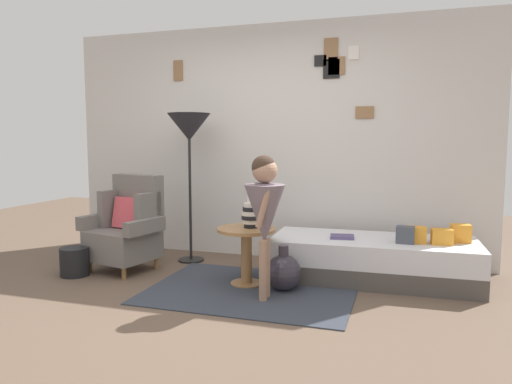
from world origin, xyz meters
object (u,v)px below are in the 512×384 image
person_child (265,207)px  book_on_daybed (342,237)px  daybed (373,259)px  side_table (246,244)px  magazine_basket (75,262)px  vase_striped (251,214)px  demijohn_near (283,272)px  floor_lamp (189,132)px  armchair (128,227)px

person_child → book_on_daybed: (0.54, 0.77, -0.37)m
daybed → side_table: (-1.10, -0.50, 0.18)m
daybed → magazine_basket: 2.90m
side_table → book_on_daybed: bearing=27.9°
side_table → person_child: size_ratio=0.45×
daybed → person_child: (-0.83, -0.85, 0.58)m
person_child → magazine_basket: 2.09m
side_table → magazine_basket: bearing=-172.4°
vase_striped → person_child: person_child is taller
vase_striped → demijohn_near: (0.33, -0.09, -0.49)m
floor_lamp → magazine_basket: bearing=-134.2°
demijohn_near → magazine_basket: bearing=-175.3°
person_child → book_on_daybed: 1.01m
vase_striped → side_table: bearing=-133.4°
daybed → floor_lamp: 2.32m
floor_lamp → person_child: 1.63m
daybed → demijohn_near: demijohn_near is taller
floor_lamp → book_on_daybed: size_ratio=7.35×
side_table → person_child: person_child is taller
armchair → floor_lamp: size_ratio=0.60×
daybed → side_table: bearing=-155.4°
armchair → book_on_daybed: bearing=7.5°
armchair → floor_lamp: bearing=45.7°
side_table → book_on_daybed: size_ratio=2.45×
floor_lamp → book_on_daybed: floor_lamp is taller
daybed → magazine_basket: bearing=-165.4°
floor_lamp → person_child: bearing=-40.8°
side_table → floor_lamp: size_ratio=0.33×
armchair → book_on_daybed: (2.16, 0.28, -0.02)m
floor_lamp → armchair: bearing=-134.3°
armchair → daybed: 2.48m
armchair → vase_striped: size_ratio=3.37×
vase_striped → person_child: bearing=-57.1°
vase_striped → book_on_daybed: vase_striped is taller
daybed → vase_striped: 1.25m
vase_striped → armchair: bearing=175.2°
daybed → vase_striped: (-1.07, -0.47, 0.45)m
armchair → vase_striped: (1.38, -0.12, 0.21)m
side_table → vase_striped: size_ratio=1.87×
person_child → book_on_daybed: bearing=55.1°
daybed → demijohn_near: (-0.73, -0.56, -0.04)m
armchair → vase_striped: 1.40m
daybed → person_child: size_ratio=1.59×
armchair → demijohn_near: (1.71, -0.21, -0.27)m
side_table → magazine_basket: size_ratio=1.93×
vase_striped → magazine_basket: vase_striped is taller
armchair → daybed: armchair is taller
side_table → demijohn_near: 0.43m
floor_lamp → demijohn_near: (1.23, -0.70, -1.26)m
daybed → demijohn_near: size_ratio=4.73×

